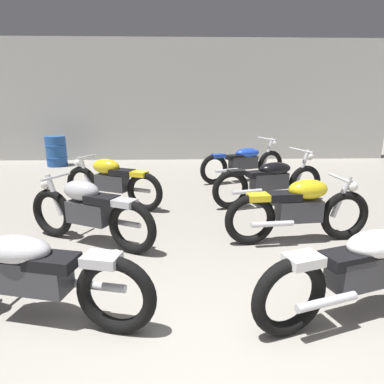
{
  "coord_description": "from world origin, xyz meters",
  "views": [
    {
      "loc": [
        -0.16,
        -1.6,
        1.82
      ],
      "look_at": [
        0.0,
        3.04,
        0.55
      ],
      "focal_mm": 31.43,
      "sensor_mm": 36.0,
      "label": 1
    }
  ],
  "objects_px": {
    "motorcycle_left_row_0": "(29,272)",
    "motorcycle_left_row_2": "(111,181)",
    "motorcycle_left_row_1": "(88,211)",
    "motorcycle_right_row_3": "(244,162)",
    "oil_drum": "(56,151)",
    "motorcycle_right_row_2": "(270,180)",
    "motorcycle_right_row_0": "(366,267)",
    "motorcycle_right_row_1": "(300,209)"
  },
  "relations": [
    {
      "from": "motorcycle_left_row_0",
      "to": "motorcycle_left_row_2",
      "type": "bearing_deg",
      "value": 89.06
    },
    {
      "from": "motorcycle_left_row_2",
      "to": "motorcycle_left_row_1",
      "type": "bearing_deg",
      "value": -89.13
    },
    {
      "from": "motorcycle_right_row_3",
      "to": "oil_drum",
      "type": "bearing_deg",
      "value": 157.69
    },
    {
      "from": "motorcycle_right_row_3",
      "to": "oil_drum",
      "type": "xyz_separation_m",
      "value": [
        -4.99,
        2.05,
        -0.03
      ]
    },
    {
      "from": "motorcycle_right_row_2",
      "to": "oil_drum",
      "type": "relative_size",
      "value": 2.49
    },
    {
      "from": "motorcycle_right_row_3",
      "to": "oil_drum",
      "type": "relative_size",
      "value": 2.43
    },
    {
      "from": "motorcycle_right_row_0",
      "to": "motorcycle_right_row_3",
      "type": "distance_m",
      "value": 5.07
    },
    {
      "from": "motorcycle_left_row_0",
      "to": "oil_drum",
      "type": "relative_size",
      "value": 2.51
    },
    {
      "from": "motorcycle_right_row_0",
      "to": "motorcycle_left_row_0",
      "type": "bearing_deg",
      "value": 179.76
    },
    {
      "from": "motorcycle_left_row_2",
      "to": "motorcycle_right_row_1",
      "type": "bearing_deg",
      "value": -30.7
    },
    {
      "from": "motorcycle_left_row_1",
      "to": "motorcycle_right_row_3",
      "type": "distance_m",
      "value": 4.36
    },
    {
      "from": "motorcycle_left_row_1",
      "to": "motorcycle_right_row_0",
      "type": "relative_size",
      "value": 0.86
    },
    {
      "from": "motorcycle_left_row_0",
      "to": "motorcycle_right_row_3",
      "type": "height_order",
      "value": "same"
    },
    {
      "from": "motorcycle_right_row_1",
      "to": "motorcycle_right_row_2",
      "type": "distance_m",
      "value": 1.65
    },
    {
      "from": "motorcycle_left_row_2",
      "to": "motorcycle_right_row_2",
      "type": "height_order",
      "value": "motorcycle_right_row_2"
    },
    {
      "from": "motorcycle_right_row_0",
      "to": "motorcycle_right_row_2",
      "type": "relative_size",
      "value": 0.99
    },
    {
      "from": "motorcycle_left_row_0",
      "to": "motorcycle_left_row_1",
      "type": "distance_m",
      "value": 1.59
    },
    {
      "from": "motorcycle_right_row_0",
      "to": "motorcycle_right_row_2",
      "type": "xyz_separation_m",
      "value": [
        0.02,
        3.23,
        0.0
      ]
    },
    {
      "from": "motorcycle_left_row_0",
      "to": "motorcycle_right_row_2",
      "type": "bearing_deg",
      "value": 48.49
    },
    {
      "from": "motorcycle_right_row_3",
      "to": "oil_drum",
      "type": "distance_m",
      "value": 5.39
    },
    {
      "from": "motorcycle_left_row_2",
      "to": "motorcycle_right_row_1",
      "type": "height_order",
      "value": "same"
    },
    {
      "from": "motorcycle_right_row_0",
      "to": "oil_drum",
      "type": "xyz_separation_m",
      "value": [
        -5.1,
        7.11,
        -0.03
      ]
    },
    {
      "from": "motorcycle_left_row_1",
      "to": "motorcycle_right_row_0",
      "type": "bearing_deg",
      "value": -30.11
    },
    {
      "from": "motorcycle_right_row_1",
      "to": "oil_drum",
      "type": "distance_m",
      "value": 7.51
    },
    {
      "from": "motorcycle_right_row_1",
      "to": "motorcycle_right_row_2",
      "type": "height_order",
      "value": "motorcycle_right_row_2"
    },
    {
      "from": "motorcycle_right_row_2",
      "to": "motorcycle_left_row_0",
      "type": "bearing_deg",
      "value": -131.51
    },
    {
      "from": "motorcycle_right_row_1",
      "to": "oil_drum",
      "type": "height_order",
      "value": "motorcycle_right_row_1"
    },
    {
      "from": "motorcycle_right_row_0",
      "to": "motorcycle_right_row_1",
      "type": "relative_size",
      "value": 1.06
    },
    {
      "from": "oil_drum",
      "to": "motorcycle_right_row_0",
      "type": "bearing_deg",
      "value": -54.35
    },
    {
      "from": "motorcycle_right_row_0",
      "to": "motorcycle_right_row_1",
      "type": "distance_m",
      "value": 1.58
    },
    {
      "from": "motorcycle_right_row_2",
      "to": "oil_drum",
      "type": "distance_m",
      "value": 6.43
    },
    {
      "from": "motorcycle_right_row_2",
      "to": "motorcycle_right_row_3",
      "type": "height_order",
      "value": "same"
    },
    {
      "from": "motorcycle_left_row_2",
      "to": "motorcycle_right_row_2",
      "type": "relative_size",
      "value": 0.87
    },
    {
      "from": "motorcycle_left_row_0",
      "to": "motorcycle_left_row_1",
      "type": "height_order",
      "value": "motorcycle_left_row_0"
    },
    {
      "from": "motorcycle_left_row_0",
      "to": "oil_drum",
      "type": "xyz_separation_m",
      "value": [
        -2.27,
        7.1,
        -0.03
      ]
    },
    {
      "from": "motorcycle_left_row_0",
      "to": "motorcycle_right_row_2",
      "type": "xyz_separation_m",
      "value": [
        2.85,
        3.22,
        0.0
      ]
    },
    {
      "from": "motorcycle_left_row_2",
      "to": "motorcycle_right_row_2",
      "type": "xyz_separation_m",
      "value": [
        2.79,
        0.02,
        -0.01
      ]
    },
    {
      "from": "motorcycle_right_row_2",
      "to": "motorcycle_left_row_2",
      "type": "bearing_deg",
      "value": -179.68
    },
    {
      "from": "motorcycle_right_row_1",
      "to": "motorcycle_left_row_2",
      "type": "bearing_deg",
      "value": 149.3
    },
    {
      "from": "motorcycle_right_row_2",
      "to": "oil_drum",
      "type": "xyz_separation_m",
      "value": [
        -5.12,
        3.89,
        -0.03
      ]
    },
    {
      "from": "motorcycle_left_row_2",
      "to": "motorcycle_left_row_0",
      "type": "bearing_deg",
      "value": -90.94
    },
    {
      "from": "motorcycle_left_row_2",
      "to": "motorcycle_right_row_0",
      "type": "relative_size",
      "value": 0.88
    }
  ]
}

